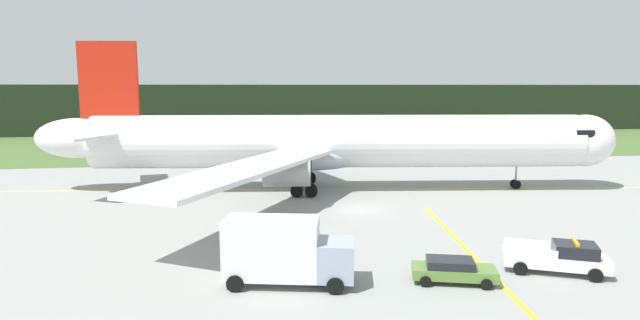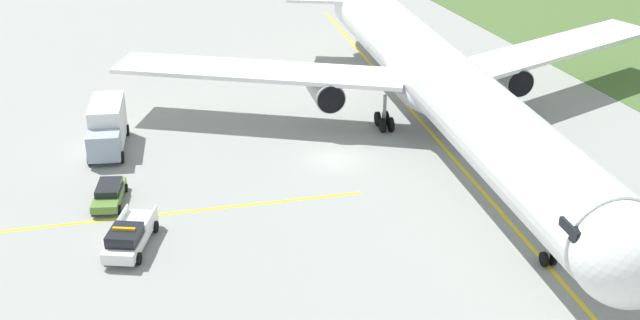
# 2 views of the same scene
# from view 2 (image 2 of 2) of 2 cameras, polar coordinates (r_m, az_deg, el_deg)

# --- Properties ---
(ground) EXTENTS (320.00, 320.00, 0.00)m
(ground) POSITION_cam_2_polar(r_m,az_deg,el_deg) (62.85, 1.06, 0.08)
(ground) COLOR gray
(taxiway_centerline_main) EXTENTS (77.94, 9.36, 0.01)m
(taxiway_centerline_main) POSITION_cam_2_polar(r_m,az_deg,el_deg) (66.52, 8.17, 1.31)
(taxiway_centerline_main) COLOR yellow
(taxiway_centerline_main) RESTS_ON ground
(taxiway_centerline_spur) EXTENTS (3.38, 26.54, 0.01)m
(taxiway_centerline_spur) POSITION_cam_2_polar(r_m,az_deg,el_deg) (56.17, -10.42, -3.65)
(taxiway_centerline_spur) COLOR yellow
(taxiway_centerline_spur) RESTS_ON ground
(airliner) EXTENTS (59.07, 49.97, 14.97)m
(airliner) POSITION_cam_2_polar(r_m,az_deg,el_deg) (65.20, 8.26, 5.44)
(airliner) COLOR white
(airliner) RESTS_ON ground
(ops_pickup_truck) EXTENTS (5.92, 4.14, 1.94)m
(ops_pickup_truck) POSITION_cam_2_polar(r_m,az_deg,el_deg) (52.29, -13.03, -5.13)
(ops_pickup_truck) COLOR white
(ops_pickup_truck) RESTS_ON ground
(catering_truck) EXTENTS (7.23, 3.86, 3.77)m
(catering_truck) POSITION_cam_2_polar(r_m,az_deg,el_deg) (65.93, -14.49, 2.29)
(catering_truck) COLOR #94A0B5
(catering_truck) RESTS_ON ground
(staff_car) EXTENTS (4.78, 2.90, 1.30)m
(staff_car) POSITION_cam_2_polar(r_m,az_deg,el_deg) (58.13, -14.37, -2.23)
(staff_car) COLOR #577E34
(staff_car) RESTS_ON ground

